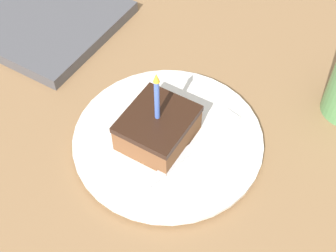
{
  "coord_description": "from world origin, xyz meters",
  "views": [
    {
      "loc": [
        0.22,
        -0.34,
        0.52
      ],
      "look_at": [
        0.02,
        -0.01,
        0.04
      ],
      "focal_mm": 50.0,
      "sensor_mm": 36.0,
      "label": 1
    }
  ],
  "objects_px": {
    "fork": "(197,144)",
    "marble_board": "(26,12)",
    "cake_slice": "(158,128)",
    "plate": "(168,139)"
  },
  "relations": [
    {
      "from": "fork",
      "to": "marble_board",
      "type": "xyz_separation_m",
      "value": [
        -0.39,
        0.1,
        -0.01
      ]
    },
    {
      "from": "plate",
      "to": "fork",
      "type": "xyz_separation_m",
      "value": [
        0.04,
        0.01,
        0.01
      ]
    },
    {
      "from": "plate",
      "to": "cake_slice",
      "type": "relative_size",
      "value": 2.11
    },
    {
      "from": "plate",
      "to": "fork",
      "type": "bearing_deg",
      "value": 11.34
    },
    {
      "from": "plate",
      "to": "marble_board",
      "type": "xyz_separation_m",
      "value": [
        -0.35,
        0.11,
        0.0
      ]
    },
    {
      "from": "plate",
      "to": "cake_slice",
      "type": "bearing_deg",
      "value": -135.16
    },
    {
      "from": "cake_slice",
      "to": "marble_board",
      "type": "bearing_deg",
      "value": 160.93
    },
    {
      "from": "plate",
      "to": "fork",
      "type": "relative_size",
      "value": 1.48
    },
    {
      "from": "cake_slice",
      "to": "marble_board",
      "type": "xyz_separation_m",
      "value": [
        -0.34,
        0.12,
        -0.03
      ]
    },
    {
      "from": "plate",
      "to": "fork",
      "type": "distance_m",
      "value": 0.04
    }
  ]
}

